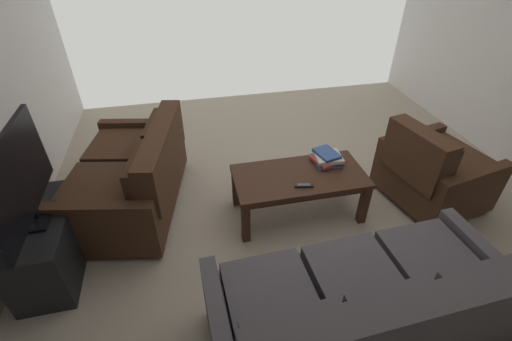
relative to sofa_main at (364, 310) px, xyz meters
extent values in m
cube|color=tan|center=(-0.09, -1.40, -0.36)|extent=(5.07, 5.45, 0.01)
cylinder|color=black|center=(-0.73, -0.43, -0.33)|extent=(0.05, 0.05, 0.06)
cylinder|color=black|center=(0.77, -0.37, -0.33)|extent=(0.05, 0.05, 0.06)
cube|color=#4C474C|center=(0.00, -0.06, -0.11)|extent=(1.69, 0.87, 0.38)
cube|color=#4C474C|center=(-0.55, -0.11, 0.13)|extent=(0.54, 0.72, 0.10)
cube|color=#4C474C|center=(0.00, -0.08, 0.13)|extent=(0.54, 0.72, 0.10)
cube|color=#4C474C|center=(0.56, -0.06, 0.13)|extent=(0.54, 0.72, 0.10)
cube|color=#4C474C|center=(-0.01, 0.28, 0.25)|extent=(1.67, 0.25, 0.44)
cube|color=#4C474C|center=(-0.56, 0.14, 0.25)|extent=(0.50, 0.14, 0.31)
cube|color=#4C474C|center=(-0.01, 0.17, 0.25)|extent=(0.50, 0.14, 0.31)
cube|color=#4C474C|center=(0.55, 0.19, 0.25)|extent=(0.50, 0.14, 0.31)
cube|color=#4C474C|center=(-0.88, -0.10, -0.04)|extent=(0.13, 0.80, 0.54)
cube|color=#4C474C|center=(0.88, -0.03, -0.04)|extent=(0.13, 0.80, 0.54)
cylinder|color=black|center=(1.78, -2.34, -0.33)|extent=(0.06, 0.06, 0.06)
cylinder|color=black|center=(1.99, -1.29, -0.33)|extent=(0.06, 0.06, 0.06)
cylinder|color=black|center=(1.06, -2.20, -0.33)|extent=(0.06, 0.06, 0.06)
cylinder|color=black|center=(1.27, -1.15, -0.33)|extent=(0.06, 0.06, 0.06)
cube|color=#422819|center=(1.53, -1.75, -0.11)|extent=(1.08, 1.37, 0.37)
cube|color=#422819|center=(1.49, -2.05, 0.12)|extent=(0.85, 0.71, 0.10)
cube|color=#422819|center=(1.61, -1.45, 0.12)|extent=(0.85, 0.71, 0.10)
cube|color=#422819|center=(1.17, -1.67, 0.25)|extent=(0.42, 1.24, 0.45)
cube|color=#422819|center=(1.22, -2.00, 0.25)|extent=(0.23, 0.57, 0.32)
cube|color=#422819|center=(1.34, -1.39, 0.25)|extent=(0.23, 0.57, 0.32)
cube|color=#422819|center=(1.40, -2.40, -0.04)|extent=(0.86, 0.27, 0.53)
cube|color=#422819|center=(1.66, -1.09, -0.04)|extent=(0.86, 0.27, 0.53)
cube|color=#3D2316|center=(-0.01, -1.30, 0.07)|extent=(1.18, 0.58, 0.04)
cube|color=#3D2316|center=(-0.01, -1.30, 0.02)|extent=(1.08, 0.52, 0.05)
cube|color=#3D2316|center=(-0.55, -1.55, -0.16)|extent=(0.07, 0.07, 0.41)
cube|color=#3D2316|center=(0.53, -1.55, -0.16)|extent=(0.07, 0.07, 0.41)
cube|color=#3D2316|center=(-0.55, -1.06, -0.16)|extent=(0.07, 0.07, 0.41)
cube|color=#3D2316|center=(0.53, -1.06, -0.16)|extent=(0.07, 0.07, 0.41)
cylinder|color=#472D1C|center=(-0.85, 0.06, -0.10)|extent=(0.04, 0.04, 0.53)
cube|color=black|center=(2.07, -1.10, -0.10)|extent=(0.42, 0.91, 0.53)
cube|color=black|center=(2.18, -1.10, -0.10)|extent=(0.03, 0.77, 0.32)
cube|color=black|center=(2.09, -0.98, -0.10)|extent=(0.20, 0.24, 0.06)
cube|color=black|center=(2.07, -1.10, 0.18)|extent=(0.20, 0.32, 0.02)
cube|color=black|center=(2.07, -1.10, 0.22)|extent=(0.04, 0.06, 0.06)
cube|color=black|center=(2.07, -1.10, 0.53)|extent=(0.05, 1.05, 0.60)
cube|color=navy|center=(2.09, -1.10, 0.53)|extent=(0.02, 1.02, 0.57)
cylinder|color=black|center=(-1.73, -1.04, -0.33)|extent=(0.06, 0.06, 0.06)
cylinder|color=black|center=(-1.64, -1.52, -0.33)|extent=(0.06, 0.06, 0.06)
cylinder|color=black|center=(-1.08, -0.91, -0.33)|extent=(0.06, 0.06, 0.06)
cylinder|color=black|center=(-0.98, -1.39, -0.33)|extent=(0.06, 0.06, 0.06)
cube|color=#422819|center=(-1.36, -1.22, -0.12)|extent=(0.90, 0.79, 0.37)
cube|color=#422819|center=(-1.38, -1.22, 0.12)|extent=(0.80, 0.72, 0.10)
cube|color=#422819|center=(-1.03, -1.15, 0.26)|extent=(0.30, 0.67, 0.48)
cube|color=#422819|center=(-1.14, -1.17, 0.26)|extent=(0.23, 0.59, 0.34)
cube|color=#422819|center=(-1.43, -0.85, -0.05)|extent=(0.80, 0.25, 0.53)
cube|color=#422819|center=(-1.29, -1.58, -0.05)|extent=(0.80, 0.25, 0.53)
cube|color=#385693|center=(-0.31, -1.45, 0.10)|extent=(0.23, 0.27, 0.02)
cube|color=#C63833|center=(-0.31, -1.43, 0.13)|extent=(0.31, 0.30, 0.03)
cube|color=silver|center=(-0.32, -1.43, 0.16)|extent=(0.26, 0.25, 0.03)
cube|color=#385693|center=(-0.31, -1.44, 0.19)|extent=(0.22, 0.27, 0.03)
cube|color=black|center=(0.01, -1.13, 0.10)|extent=(0.17, 0.07, 0.02)
cube|color=#59595B|center=(0.01, -1.13, 0.11)|extent=(0.11, 0.05, 0.00)
camera|label=1|loc=(0.91, 1.08, 1.95)|focal=24.66mm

